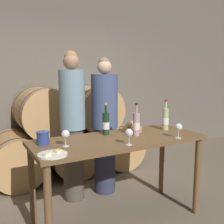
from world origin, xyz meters
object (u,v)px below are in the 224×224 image
(bread_basket, at_px, (132,128))
(tasting_table, at_px, (119,149))
(blue_crock, at_px, (43,138))
(wine_bottle_red, at_px, (106,123))
(wine_bottle_white, at_px, (165,119))
(wine_glass_far_left, at_px, (66,135))
(wine_bottle_rose, at_px, (136,124))
(person_right, at_px, (105,125))
(person_left, at_px, (73,125))
(cheese_plate, at_px, (52,154))
(wine_glass_center, at_px, (179,127))
(wine_glass_left, at_px, (129,133))

(bread_basket, bearing_deg, tasting_table, -147.97)
(tasting_table, height_order, blue_crock, blue_crock)
(wine_bottle_red, relative_size, wine_bottle_white, 0.97)
(bread_basket, distance_m, wine_glass_far_left, 0.89)
(blue_crock, bearing_deg, wine_bottle_rose, -6.84)
(person_right, bearing_deg, tasting_table, -105.53)
(person_right, xyz_separation_m, wine_bottle_red, (-0.24, -0.49, 0.13))
(tasting_table, xyz_separation_m, wine_bottle_rose, (0.22, 0.01, 0.24))
(tasting_table, relative_size, person_left, 0.98)
(person_right, relative_size, blue_crock, 14.26)
(blue_crock, relative_size, wine_glass_far_left, 0.81)
(bread_basket, distance_m, cheese_plate, 1.12)
(person_left, relative_size, person_right, 1.04)
(blue_crock, bearing_deg, wine_glass_center, -18.44)
(tasting_table, height_order, person_left, person_left)
(bread_basket, xyz_separation_m, cheese_plate, (-1.04, -0.41, -0.04))
(wine_bottle_white, distance_m, wine_glass_center, 0.41)
(wine_bottle_red, relative_size, blue_crock, 2.78)
(person_right, bearing_deg, blue_crock, -148.83)
(wine_bottle_white, relative_size, cheese_plate, 1.46)
(blue_crock, bearing_deg, wine_bottle_white, -1.80)
(person_left, bearing_deg, wine_glass_left, -78.71)
(person_right, bearing_deg, wine_glass_far_left, -136.62)
(blue_crock, distance_m, wine_glass_far_left, 0.24)
(wine_bottle_white, height_order, blue_crock, wine_bottle_white)
(blue_crock, xyz_separation_m, wine_glass_left, (0.69, -0.40, 0.04))
(wine_bottle_white, xyz_separation_m, wine_bottle_rose, (-0.46, -0.07, -0.00))
(person_right, distance_m, blue_crock, 1.10)
(cheese_plate, height_order, wine_glass_center, wine_glass_center)
(wine_bottle_red, relative_size, wine_glass_center, 2.24)
(wine_bottle_rose, xyz_separation_m, bread_basket, (0.06, 0.17, -0.08))
(blue_crock, height_order, bread_basket, same)
(person_left, height_order, wine_bottle_red, person_left)
(wine_glass_far_left, distance_m, wine_glass_center, 1.14)
(wine_bottle_red, bearing_deg, wine_bottle_rose, -35.18)
(wine_glass_far_left, bearing_deg, wine_bottle_rose, 3.38)
(person_left, relative_size, wine_glass_center, 11.90)
(blue_crock, xyz_separation_m, cheese_plate, (-0.02, -0.36, -0.06))
(person_left, xyz_separation_m, wine_glass_left, (0.19, -0.96, 0.07))
(tasting_table, height_order, person_right, person_right)
(wine_glass_far_left, height_order, wine_glass_left, same)
(bread_basket, height_order, wine_glass_far_left, wine_glass_far_left)
(person_left, distance_m, wine_glass_far_left, 0.81)
(wine_bottle_red, distance_m, wine_bottle_white, 0.73)
(wine_glass_left, bearing_deg, cheese_plate, 176.88)
(wine_bottle_rose, height_order, bread_basket, wine_bottle_rose)
(cheese_plate, bearing_deg, blue_crock, 87.46)
(person_right, bearing_deg, wine_glass_left, -104.12)
(wine_glass_far_left, xyz_separation_m, wine_glass_center, (1.11, -0.26, 0.00))
(wine_glass_left, bearing_deg, person_right, 75.88)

